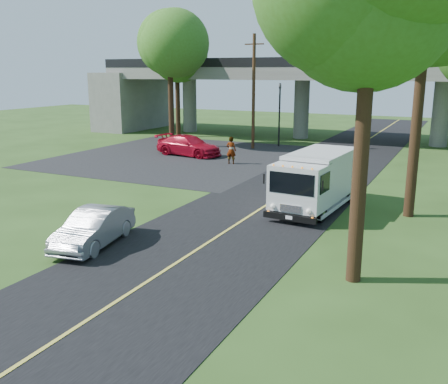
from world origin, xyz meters
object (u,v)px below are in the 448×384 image
Objects in this scene: step_van at (316,179)px; silver_sedan at (94,228)px; tree_left_far at (178,57)px; pedestrian at (231,150)px; utility_pole at (254,91)px; tree_left_lot at (171,49)px; traffic_signal at (280,108)px; red_sedan at (189,146)px.

silver_sedan is (-5.81, -8.34, -0.74)m from step_van.
tree_left_far reaches higher than pedestrian.
tree_left_lot is at bearing -161.03° from utility_pole.
tree_left_lot is 1.67× the size of step_van.
tree_left_far is 31.54m from silver_sedan.
tree_left_lot is 1.06× the size of tree_left_far.
silver_sedan is at bearing -84.74° from traffic_signal.
tree_left_lot is 2.61× the size of silver_sedan.
step_van is at bearing -40.15° from tree_left_lot.
silver_sedan is at bearing -80.79° from utility_pole.
traffic_signal is 0.58× the size of utility_pole.
tree_left_lot is 2.03× the size of red_sedan.
traffic_signal is 2.86m from utility_pole.
tree_left_lot is (-6.29, -2.16, 3.31)m from utility_pole.
traffic_signal is 9.37m from pedestrian.
red_sedan is 19.89m from silver_sedan.
pedestrian is at bearing -104.89° from red_sedan.
utility_pole is at bearing 18.97° from tree_left_lot.
traffic_signal reaches higher than step_van.
step_van reaches higher than red_sedan.
utility_pole is at bearing -21.67° from red_sedan.
traffic_signal is 19.55m from step_van.
tree_left_lot reaches higher than utility_pole.
tree_left_far is 5.28× the size of pedestrian.
tree_left_lot is 5.61× the size of pedestrian.
silver_sedan is (13.19, -27.84, -6.79)m from tree_left_far.
step_van is 10.19m from silver_sedan.
pedestrian is (4.34, -1.77, 0.18)m from red_sedan.
tree_left_lot is 8.50m from red_sedan.
traffic_signal is at bearing -94.87° from pedestrian.
step_van is at bearing 44.33° from silver_sedan.
tree_left_lot is at bearing 104.21° from silver_sedan.
step_van is at bearing -58.21° from utility_pole.
tree_left_far is (-3.00, 6.00, -0.45)m from tree_left_lot.
traffic_signal is at bearing 28.11° from tree_left_lot.
tree_left_lot is 11.48m from pedestrian.
traffic_signal reaches higher than silver_sedan.
utility_pole is 0.86× the size of tree_left_lot.
pedestrian is at bearing -45.65° from tree_left_far.
utility_pole is at bearing 88.41° from silver_sedan.
silver_sedan is at bearing 94.25° from pedestrian.
tree_left_lot is at bearing -36.85° from pedestrian.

